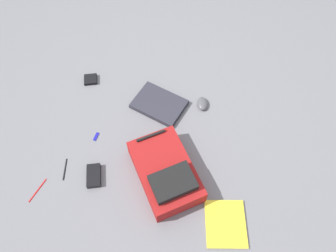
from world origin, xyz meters
TOP-DOWN VIEW (x-y plane):
  - ground_plane at (0.00, 0.00)m, footprint 4.03×4.03m
  - backpack at (0.10, -0.32)m, footprint 0.49×0.53m
  - laptop at (-0.05, 0.15)m, footprint 0.38×0.32m
  - book_red at (0.46, -0.52)m, footprint 0.25×0.28m
  - computer_mouse at (0.23, 0.21)m, footprint 0.08×0.11m
  - power_brick at (-0.30, -0.40)m, footprint 0.11×0.15m
  - pen_black at (-0.48, -0.39)m, footprint 0.04×0.13m
  - pen_blue at (-0.58, -0.54)m, footprint 0.05×0.15m
  - earbud_pouch at (-0.55, 0.26)m, footprint 0.11×0.11m
  - usb_stick at (-0.37, -0.15)m, footprint 0.02×0.06m

SIDE VIEW (x-z plane):
  - ground_plane at x=0.00m, z-range 0.00..0.00m
  - usb_stick at x=-0.37m, z-range 0.00..0.01m
  - pen_blue at x=-0.58m, z-range 0.00..0.01m
  - pen_black at x=-0.48m, z-range 0.00..0.01m
  - book_red at x=0.46m, z-range 0.00..0.01m
  - earbud_pouch at x=-0.55m, z-range 0.00..0.02m
  - laptop at x=-0.05m, z-range 0.00..0.03m
  - power_brick at x=-0.30m, z-range 0.00..0.03m
  - computer_mouse at x=0.23m, z-range 0.00..0.04m
  - backpack at x=0.10m, z-range -0.01..0.15m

